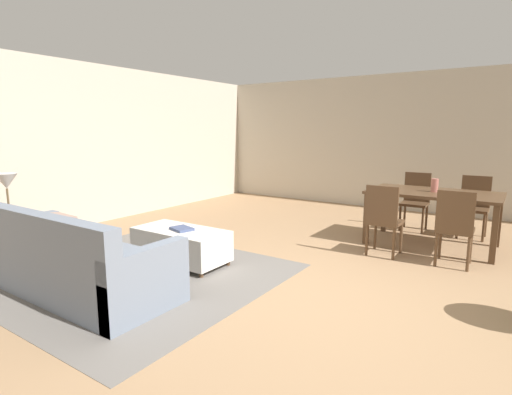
{
  "coord_description": "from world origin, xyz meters",
  "views": [
    {
      "loc": [
        1.66,
        -3.26,
        1.6
      ],
      "look_at": [
        -1.32,
        1.15,
        0.7
      ],
      "focal_mm": 27.95,
      "sensor_mm": 36.0,
      "label": 1
    }
  ],
  "objects": [
    {
      "name": "ground_plane",
      "position": [
        0.0,
        0.0,
        0.0
      ],
      "size": [
        10.8,
        10.8,
        0.0
      ],
      "primitive_type": "plane",
      "color": "#9E7A56"
    },
    {
      "name": "wall_back",
      "position": [
        0.0,
        5.0,
        1.35
      ],
      "size": [
        9.0,
        0.12,
        2.7
      ],
      "primitive_type": "cube",
      "color": "#BCB2A0",
      "rests_on": "ground_plane"
    },
    {
      "name": "wall_left",
      "position": [
        -4.5,
        0.5,
        1.35
      ],
      "size": [
        0.12,
        11.0,
        2.7
      ],
      "primitive_type": "cube",
      "color": "#BCB2A0",
      "rests_on": "ground_plane"
    },
    {
      "name": "area_rug",
      "position": [
        -1.86,
        -0.5,
        0.0
      ],
      "size": [
        3.0,
        2.8,
        0.01
      ],
      "primitive_type": "cube",
      "color": "slate",
      "rests_on": "ground_plane"
    },
    {
      "name": "couch",
      "position": [
        -2.01,
        -1.15,
        0.29
      ],
      "size": [
        2.3,
        0.88,
        0.86
      ],
      "color": "slate",
      "rests_on": "ground_plane"
    },
    {
      "name": "ottoman_table",
      "position": [
        -1.71,
        0.1,
        0.24
      ],
      "size": [
        1.17,
        0.58,
        0.42
      ],
      "color": "silver",
      "rests_on": "ground_plane"
    },
    {
      "name": "side_table",
      "position": [
        -3.46,
        -1.02,
        0.45
      ],
      "size": [
        0.4,
        0.4,
        0.56
      ],
      "color": "brown",
      "rests_on": "ground_plane"
    },
    {
      "name": "table_lamp",
      "position": [
        -3.46,
        -1.02,
        0.97
      ],
      "size": [
        0.26,
        0.26,
        0.52
      ],
      "color": "brown",
      "rests_on": "side_table"
    },
    {
      "name": "dining_table",
      "position": [
        0.65,
        2.61,
        0.67
      ],
      "size": [
        1.68,
        0.98,
        0.76
      ],
      "color": "#513823",
      "rests_on": "ground_plane"
    },
    {
      "name": "dining_chair_near_left",
      "position": [
        0.23,
        1.73,
        0.52
      ],
      "size": [
        0.4,
        0.4,
        0.92
      ],
      "color": "#513823",
      "rests_on": "ground_plane"
    },
    {
      "name": "dining_chair_near_right",
      "position": [
        1.05,
        1.78,
        0.52
      ],
      "size": [
        0.42,
        0.42,
        0.92
      ],
      "color": "#513823",
      "rests_on": "ground_plane"
    },
    {
      "name": "dining_chair_far_left",
      "position": [
        0.24,
        3.45,
        0.52
      ],
      "size": [
        0.41,
        0.41,
        0.92
      ],
      "color": "#513823",
      "rests_on": "ground_plane"
    },
    {
      "name": "dining_chair_far_right",
      "position": [
        1.08,
        3.46,
        0.52
      ],
      "size": [
        0.4,
        0.4,
        0.92
      ],
      "color": "#513823",
      "rests_on": "ground_plane"
    },
    {
      "name": "vase_centerpiece",
      "position": [
        0.66,
        2.6,
        0.85
      ],
      "size": [
        0.09,
        0.09,
        0.18
      ],
      "primitive_type": "cylinder",
      "color": "#B26659",
      "rests_on": "dining_table"
    },
    {
      "name": "book_on_ottoman",
      "position": [
        -1.67,
        0.08,
        0.44
      ],
      "size": [
        0.3,
        0.26,
        0.03
      ],
      "primitive_type": "cube",
      "rotation": [
        0.0,
        0.0,
        -0.26
      ],
      "color": "#3F4C72",
      "rests_on": "ottoman_table"
    }
  ]
}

